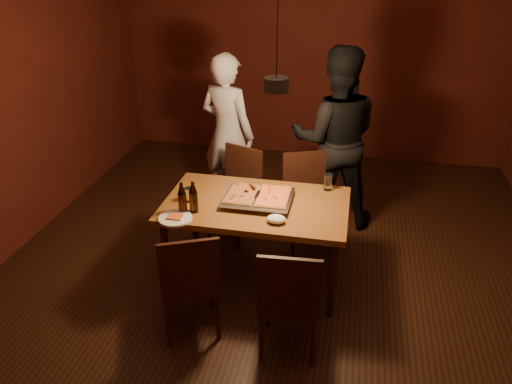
% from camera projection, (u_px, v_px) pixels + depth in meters
% --- Properties ---
extents(room_shell, '(6.00, 6.00, 6.00)m').
position_uv_depth(room_shell, '(275.00, 131.00, 3.72)').
color(room_shell, '#351B0E').
rests_on(room_shell, ground).
extents(dining_table, '(1.50, 0.90, 0.75)m').
position_uv_depth(dining_table, '(256.00, 211.00, 4.11)').
color(dining_table, brown).
rests_on(dining_table, floor).
extents(chair_far_left, '(0.54, 0.54, 0.49)m').
position_uv_depth(chair_far_left, '(238.00, 184.00, 4.87)').
color(chair_far_left, '#38190F').
rests_on(chair_far_left, floor).
extents(chair_far_right, '(0.54, 0.54, 0.49)m').
position_uv_depth(chair_far_right, '(306.00, 191.00, 4.74)').
color(chair_far_right, '#38190F').
rests_on(chair_far_right, floor).
extents(chair_near_left, '(0.55, 0.55, 0.49)m').
position_uv_depth(chair_near_left, '(190.00, 276.00, 3.55)').
color(chair_near_left, '#38190F').
rests_on(chair_near_left, floor).
extents(chair_near_right, '(0.45, 0.45, 0.49)m').
position_uv_depth(chair_near_right, '(289.00, 293.00, 3.38)').
color(chair_near_right, '#38190F').
rests_on(chair_near_right, floor).
extents(pizza_tray, '(0.57, 0.47, 0.05)m').
position_uv_depth(pizza_tray, '(258.00, 199.00, 4.09)').
color(pizza_tray, silver).
rests_on(pizza_tray, dining_table).
extents(pizza_meat, '(0.25, 0.39, 0.02)m').
position_uv_depth(pizza_meat, '(243.00, 194.00, 4.10)').
color(pizza_meat, maroon).
rests_on(pizza_meat, pizza_tray).
extents(pizza_cheese, '(0.25, 0.39, 0.02)m').
position_uv_depth(pizza_cheese, '(273.00, 196.00, 4.06)').
color(pizza_cheese, gold).
rests_on(pizza_cheese, pizza_tray).
extents(spatula, '(0.20, 0.25, 0.04)m').
position_uv_depth(spatula, '(257.00, 194.00, 4.08)').
color(spatula, silver).
rests_on(spatula, pizza_tray).
extents(beer_bottle_a, '(0.07, 0.07, 0.26)m').
position_uv_depth(beer_bottle_a, '(182.00, 198.00, 3.88)').
color(beer_bottle_a, black).
rests_on(beer_bottle_a, dining_table).
extents(beer_bottle_b, '(0.07, 0.07, 0.26)m').
position_uv_depth(beer_bottle_b, '(193.00, 197.00, 3.89)').
color(beer_bottle_b, black).
rests_on(beer_bottle_b, dining_table).
extents(water_glass_left, '(0.08, 0.08, 0.12)m').
position_uv_depth(water_glass_left, '(189.00, 195.00, 4.08)').
color(water_glass_left, silver).
rests_on(water_glass_left, dining_table).
extents(water_glass_right, '(0.07, 0.07, 0.14)m').
position_uv_depth(water_glass_right, '(328.00, 182.00, 4.26)').
color(water_glass_right, silver).
rests_on(water_glass_right, dining_table).
extents(plate_slice, '(0.26, 0.26, 0.03)m').
position_uv_depth(plate_slice, '(175.00, 218.00, 3.84)').
color(plate_slice, white).
rests_on(plate_slice, dining_table).
extents(napkin, '(0.15, 0.11, 0.06)m').
position_uv_depth(napkin, '(276.00, 219.00, 3.78)').
color(napkin, white).
rests_on(napkin, dining_table).
extents(diner_white, '(0.72, 0.59, 1.69)m').
position_uv_depth(diner_white, '(228.00, 134.00, 5.24)').
color(diner_white, silver).
rests_on(diner_white, floor).
extents(diner_dark, '(0.97, 0.80, 1.83)m').
position_uv_depth(diner_dark, '(335.00, 139.00, 4.92)').
color(diner_dark, black).
rests_on(diner_dark, floor).
extents(pendant_lamp, '(0.18, 0.18, 1.10)m').
position_uv_depth(pendant_lamp, '(276.00, 83.00, 3.56)').
color(pendant_lamp, black).
rests_on(pendant_lamp, ceiling).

